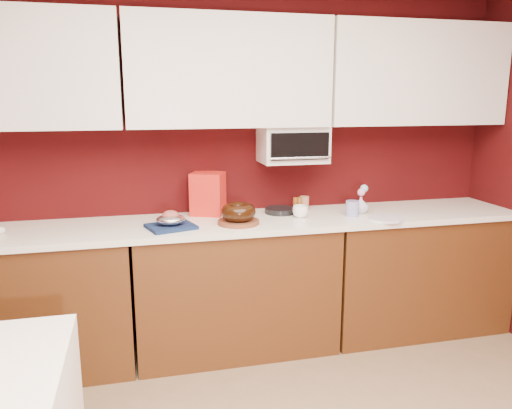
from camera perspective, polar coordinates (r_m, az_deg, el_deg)
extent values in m
cube|color=#390708|center=(3.52, -3.57, 4.92)|extent=(4.00, 0.02, 2.50)
cube|color=#502A10|center=(3.45, -25.15, -10.51)|extent=(1.31, 0.58, 0.86)
cube|color=#502A10|center=(3.43, -2.46, -9.45)|extent=(1.31, 0.58, 0.86)
cube|color=#502A10|center=(3.89, 17.33, -7.34)|extent=(1.31, 0.58, 0.86)
cube|color=white|center=(3.29, -2.53, -2.14)|extent=(4.00, 0.62, 0.04)
cube|color=white|center=(3.36, -26.87, 13.60)|extent=(1.31, 0.33, 0.70)
cube|color=white|center=(3.34, -3.19, 14.86)|extent=(1.31, 0.33, 0.70)
cube|color=white|center=(3.81, 17.55, 13.98)|extent=(1.31, 0.33, 0.70)
cube|color=white|center=(3.48, 4.20, 6.89)|extent=(0.45, 0.30, 0.25)
cube|color=black|center=(3.32, 5.05, 6.64)|extent=(0.40, 0.02, 0.18)
cylinder|color=silver|center=(3.32, 5.11, 5.33)|extent=(0.42, 0.02, 0.02)
cylinder|color=brown|center=(3.18, -2.02, -2.02)|extent=(0.33, 0.33, 0.02)
torus|color=black|center=(3.17, -2.03, -0.84)|extent=(0.22, 0.22, 0.09)
cube|color=#122146|center=(3.12, -9.70, -2.50)|extent=(0.33, 0.30, 0.02)
ellipsoid|color=silver|center=(3.11, -9.73, -1.71)|extent=(0.21, 0.19, 0.07)
ellipsoid|color=#9E4D48|center=(3.11, -9.75, -1.26)|extent=(0.12, 0.11, 0.07)
cube|color=#B00B1B|center=(3.44, -5.50, 1.26)|extent=(0.27, 0.26, 0.29)
cylinder|color=black|center=(3.48, 2.78, -0.69)|extent=(0.24, 0.24, 0.04)
imported|color=white|center=(3.36, 5.10, -0.67)|extent=(0.13, 0.13, 0.10)
cylinder|color=navy|center=(3.44, 10.95, -0.46)|extent=(0.09, 0.09, 0.11)
imported|color=silver|center=(3.55, 11.88, 0.08)|extent=(0.10, 0.10, 0.13)
sphere|color=pink|center=(3.53, 11.94, 1.38)|extent=(0.05, 0.05, 0.05)
sphere|color=#8BC3DF|center=(3.56, 12.25, 1.80)|extent=(0.05, 0.05, 0.05)
cylinder|color=white|center=(3.41, 14.68, -1.57)|extent=(0.27, 0.27, 0.01)
cylinder|color=brown|center=(3.55, 4.49, 0.02)|extent=(0.04, 0.04, 0.10)
cylinder|color=#995C45|center=(3.58, 5.54, 0.15)|extent=(0.07, 0.07, 0.10)
ellipsoid|color=silver|center=(3.31, -27.17, -2.65)|extent=(0.06, 0.05, 0.04)
cylinder|color=brown|center=(3.54, 4.97, 0.03)|extent=(0.03, 0.03, 0.10)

